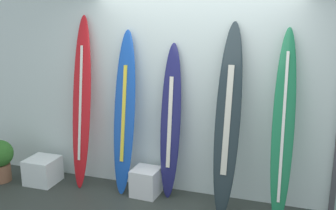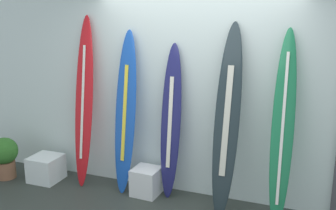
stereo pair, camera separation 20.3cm
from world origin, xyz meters
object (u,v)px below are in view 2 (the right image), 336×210
Objects in this scene: surfboard_charcoal at (227,122)px; display_block_left at (146,181)px; surfboard_cobalt at (125,113)px; surfboard_crimson at (84,103)px; surfboard_navy at (171,123)px; surfboard_emerald at (283,130)px; display_block_center at (46,168)px; potted_plant at (5,155)px.

surfboard_charcoal reaches higher than display_block_left.
surfboard_charcoal is (1.32, -0.08, 0.04)m from surfboard_cobalt.
surfboard_crimson is at bearing -179.73° from surfboard_cobalt.
surfboard_emerald reaches higher than surfboard_navy.
surfboard_charcoal is 1.03× the size of surfboard_emerald.
surfboard_crimson is at bearing -177.23° from surfboard_navy.
display_block_left and display_block_center have the same top height.
surfboard_crimson is at bearing 178.68° from surfboard_emerald.
surfboard_emerald is 5.34× the size of display_block_center.
potted_plant is (-3.09, -0.22, -0.75)m from surfboard_charcoal.
surfboard_charcoal reaches higher than potted_plant.
surfboard_navy is at bearing 174.99° from surfboard_emerald.
surfboard_emerald reaches higher than potted_plant.
surfboard_navy is (0.60, 0.06, -0.09)m from surfboard_cobalt.
surfboard_cobalt reaches higher than display_block_center.
surfboard_charcoal is at bearing 1.88° from display_block_center.
surfboard_charcoal reaches higher than surfboard_emerald.
surfboard_emerald is 3.63× the size of potted_plant.
surfboard_emerald reaches higher than surfboard_cobalt.
surfboard_emerald is at bearing -5.01° from surfboard_navy.
surfboard_cobalt is at bearing 171.68° from display_block_left.
surfboard_navy is at bearing 169.69° from surfboard_charcoal.
potted_plant is (-3.70, -0.24, -0.72)m from surfboard_emerald.
display_block_center is at bearing 13.52° from potted_plant.
surfboard_emerald is at bearing 1.79° from display_block_center.
surfboard_cobalt is at bearing 7.66° from display_block_center.
potted_plant is at bearing -176.32° from surfboard_emerald.
surfboard_emerald reaches higher than display_block_center.
surfboard_crimson is 0.61m from surfboard_cobalt.
surfboard_crimson is 1.06× the size of surfboard_emerald.
surfboard_crimson is 3.84× the size of potted_plant.
surfboard_cobalt is at bearing 9.62° from potted_plant.
surfboard_crimson reaches higher than surfboard_navy.
surfboard_charcoal is 3.73× the size of potted_plant.
display_block_left is (0.91, -0.04, -0.94)m from surfboard_crimson.
display_block_left is (-0.30, -0.10, -0.78)m from surfboard_navy.
display_block_center is 0.62m from potted_plant.
surfboard_navy reaches higher than potted_plant.
surfboard_charcoal is at bearing -1.85° from display_block_left.
surfboard_cobalt is 0.60m from surfboard_navy.
potted_plant is (-1.77, -0.30, -0.71)m from surfboard_cobalt.
surfboard_cobalt is at bearing 178.17° from surfboard_emerald.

